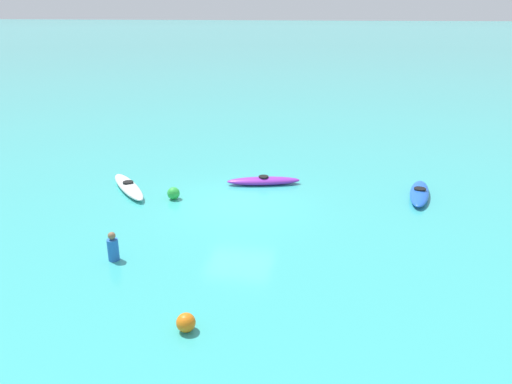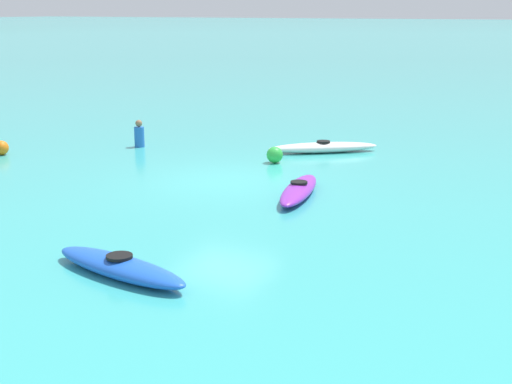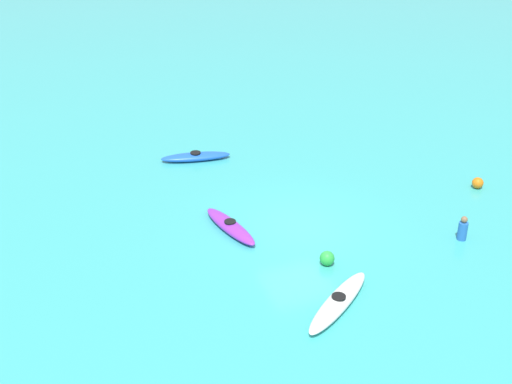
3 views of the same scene
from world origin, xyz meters
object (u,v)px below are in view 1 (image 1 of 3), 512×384
Objects in this scene: buoy_green at (174,193)px; person_near_shore at (113,248)px; kayak_purple at (264,181)px; buoy_orange at (186,323)px; kayak_blue at (419,193)px; kayak_white at (128,187)px.

buoy_green is 4.99m from person_near_shore.
kayak_purple is 10.13m from buoy_orange.
kayak_white is (11.37, 1.25, -0.00)m from kayak_blue.
buoy_orange is at bearing 136.96° from person_near_shore.
kayak_blue is 11.44m from kayak_white.
buoy_green is at bearing -69.18° from buoy_orange.
person_near_shore is (9.37, 6.85, 0.22)m from kayak_blue.
buoy_orange is (0.11, 10.13, 0.06)m from kayak_purple.
kayak_blue is 11.61m from person_near_shore.
kayak_white and kayak_purple have the same top height.
buoy_green reaches higher than kayak_purple.
kayak_white is 5.96m from person_near_shore.
buoy_orange is at bearing 89.36° from kayak_purple.
kayak_blue and kayak_white have the same top height.
buoy_green reaches higher than kayak_white.
buoy_orange is (-5.10, 8.49, 0.06)m from kayak_white.
buoy_orange is 0.50× the size of person_near_shore.
person_near_shore reaches higher than buoy_orange.
kayak_blue and kayak_purple have the same top height.
kayak_purple is 3.49× the size of person_near_shore.
kayak_blue is at bearing -122.78° from buoy_orange.
kayak_blue is 6.17m from kayak_purple.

